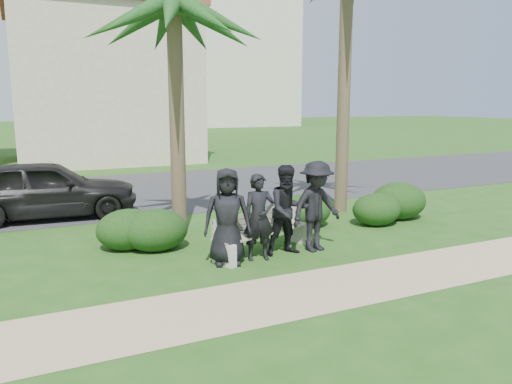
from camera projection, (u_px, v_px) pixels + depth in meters
ground at (313, 250)px, 9.52m from camera, size 160.00×160.00×0.00m
footpath at (373, 279)px, 7.92m from camera, size 30.00×1.60×0.01m
asphalt_street at (185, 187)px, 16.63m from camera, size 160.00×8.00×0.01m
stucco_bldg_right at (102, 85)px, 24.44m from camera, size 8.40×8.40×7.30m
hotel_tower at (176, 17)px, 61.97m from camera, size 26.00×18.00×37.30m
park_bench at (264, 235)px, 9.30m from camera, size 2.29×1.15×0.75m
man_a at (227, 217)px, 8.57m from camera, size 0.94×0.75×1.68m
man_b at (259, 217)px, 8.82m from camera, size 0.63×0.48×1.55m
man_c at (288, 210)px, 9.13m from camera, size 0.84×0.67×1.66m
man_d at (316, 206)px, 9.35m from camera, size 1.20×0.82×1.71m
hedge_a at (128, 228)px, 9.57m from camera, size 1.22×1.01×0.79m
hedge_b at (156, 229)px, 9.49m from camera, size 1.24×1.02×0.81m
hedge_c at (254, 218)px, 10.68m from camera, size 1.03×0.85×0.67m
hedge_d at (306, 210)px, 11.30m from camera, size 1.18×0.98×0.77m
hedge_e at (377, 209)px, 11.45m from camera, size 1.16×0.96×0.76m
hedge_f at (398, 200)px, 12.09m from camera, size 1.40×1.16×0.91m
palm_left at (174, 7)px, 10.10m from camera, size 3.00×3.00×5.66m
car_a at (46, 189)px, 12.03m from camera, size 4.34×2.03×1.44m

